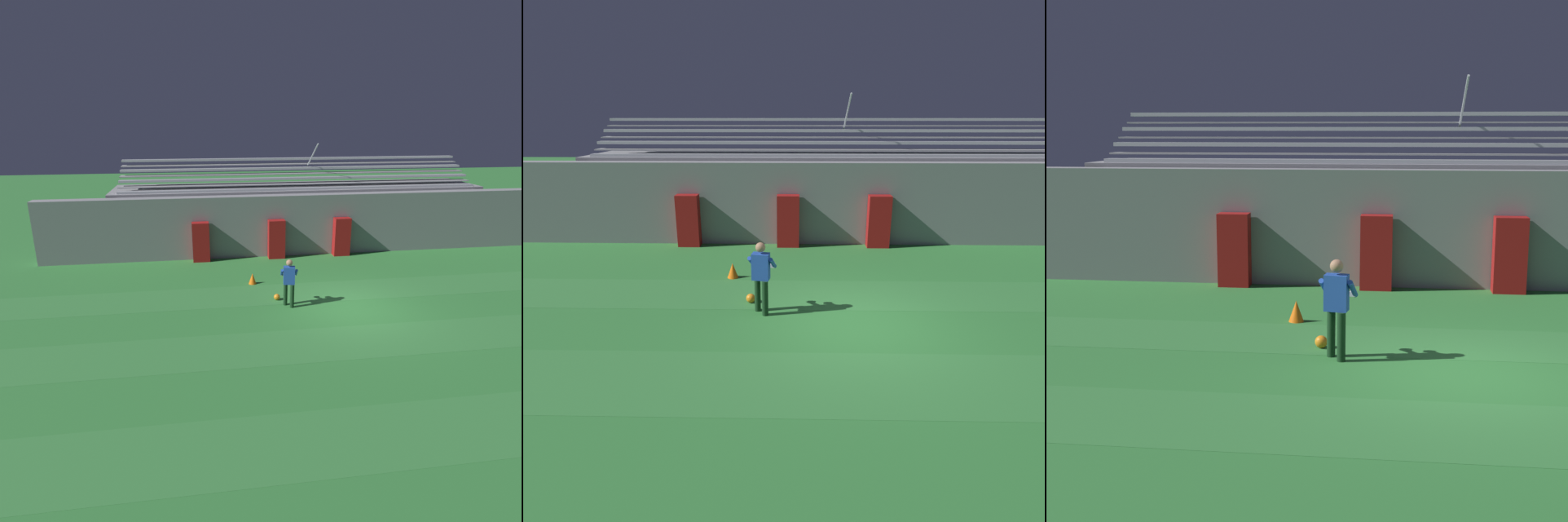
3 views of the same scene
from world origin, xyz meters
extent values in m
plane|color=#2D7533|center=(0.00, 0.00, 0.00)|extent=(80.00, 80.00, 0.00)
cube|color=#337A38|center=(0.00, -2.17, 0.00)|extent=(28.00, 1.91, 0.01)
cube|color=#337A38|center=(0.00, 1.65, 0.00)|extent=(28.00, 1.91, 0.01)
cube|color=gray|center=(0.00, 6.50, 1.40)|extent=(24.00, 0.60, 2.80)
cube|color=maroon|center=(-1.53, 5.95, 0.88)|extent=(0.75, 0.44, 1.77)
cube|color=maroon|center=(1.53, 5.95, 0.88)|extent=(0.75, 0.44, 1.77)
cube|color=maroon|center=(-4.94, 5.95, 0.88)|extent=(0.75, 0.44, 1.77)
cube|color=gray|center=(0.00, 8.50, 1.45)|extent=(18.00, 3.20, 2.90)
cube|color=#A8AAB2|center=(0.00, 7.25, 2.95)|extent=(17.10, 0.36, 0.10)
cube|color=gray|center=(0.00, 7.05, 2.72)|extent=(17.10, 0.60, 0.04)
cube|color=#A8AAB2|center=(0.00, 7.95, 3.35)|extent=(17.10, 0.36, 0.10)
cube|color=gray|center=(0.00, 7.75, 3.12)|extent=(17.10, 0.60, 0.04)
cube|color=#A8AAB2|center=(0.00, 8.65, 3.75)|extent=(17.10, 0.36, 0.10)
cube|color=gray|center=(0.00, 8.45, 3.52)|extent=(17.10, 0.60, 0.04)
cube|color=#A8AAB2|center=(0.00, 9.35, 4.15)|extent=(17.10, 0.36, 0.10)
cube|color=gray|center=(0.00, 9.15, 3.92)|extent=(17.10, 0.60, 0.04)
cylinder|color=#A8AAB2|center=(0.56, 8.05, 4.40)|extent=(0.06, 1.93, 1.25)
cylinder|color=#143319|center=(-2.16, 0.66, 0.41)|extent=(0.16, 0.16, 0.82)
cylinder|color=#143319|center=(-1.98, 0.43, 0.41)|extent=(0.16, 0.16, 0.82)
cube|color=#234CB2|center=(-2.07, 0.54, 1.12)|extent=(0.41, 0.30, 0.60)
sphere|color=#A37556|center=(-2.07, 0.54, 1.56)|extent=(0.22, 0.22, 0.22)
cylinder|color=#234CB2|center=(-2.29, 0.72, 1.17)|extent=(0.17, 0.49, 0.37)
cylinder|color=#234CB2|center=(-1.81, 0.64, 1.17)|extent=(0.17, 0.49, 0.37)
cube|color=silver|center=(-2.21, 0.91, 1.04)|extent=(0.13, 0.13, 0.08)
cube|color=silver|center=(-1.82, 0.85, 1.04)|extent=(0.13, 0.13, 0.08)
sphere|color=orange|center=(-2.37, 1.12, 0.11)|extent=(0.22, 0.22, 0.22)
cone|color=orange|center=(-3.03, 2.82, 0.21)|extent=(0.30, 0.30, 0.42)
camera|label=1|loc=(-4.97, -12.86, 6.12)|focal=30.00mm
camera|label=2|loc=(-1.37, -8.52, 4.27)|focal=30.00mm
camera|label=3|loc=(-1.24, -10.96, 3.73)|focal=50.00mm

